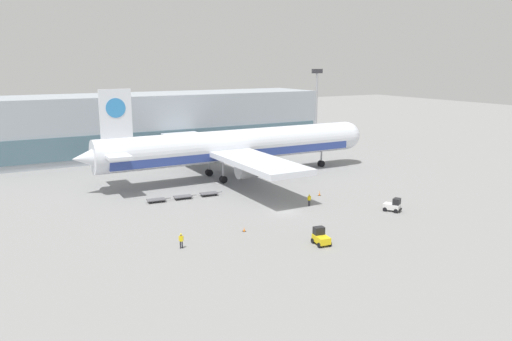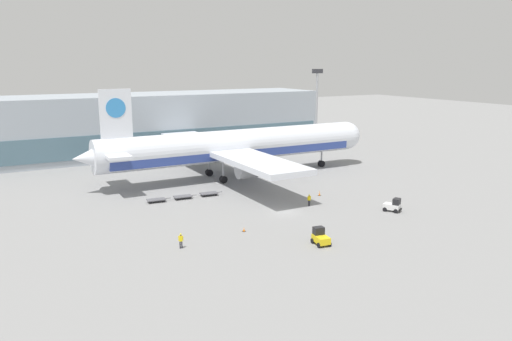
{
  "view_description": "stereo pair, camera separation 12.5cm",
  "coord_description": "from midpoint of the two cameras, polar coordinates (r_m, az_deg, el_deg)",
  "views": [
    {
      "loc": [
        -37.1,
        -58.71,
        21.16
      ],
      "look_at": [
        1.22,
        10.6,
        4.0
      ],
      "focal_mm": 35.0,
      "sensor_mm": 36.0,
      "label": 1
    },
    {
      "loc": [
        -36.99,
        -58.77,
        21.16
      ],
      "look_at": [
        1.22,
        10.6,
        4.0
      ],
      "focal_mm": 35.0,
      "sensor_mm": 36.0,
      "label": 2
    }
  ],
  "objects": [
    {
      "name": "ground_plane",
      "position": [
        72.6,
        3.17,
        -4.74
      ],
      "size": [
        400.0,
        400.0,
        0.0
      ],
      "primitive_type": "plane",
      "color": "gray"
    },
    {
      "name": "terminal_building",
      "position": [
        121.08,
        -13.48,
        5.17
      ],
      "size": [
        90.0,
        18.2,
        14.0
      ],
      "color": "#9EA8B2",
      "rests_on": "ground_plane"
    },
    {
      "name": "light_mast",
      "position": [
        119.87,
        6.89,
        7.58
      ],
      "size": [
        2.8,
        0.5,
        19.72
      ],
      "color": "#9EA0A5",
      "rests_on": "ground_plane"
    },
    {
      "name": "airplane_main",
      "position": [
        92.92,
        -2.8,
        2.72
      ],
      "size": [
        58.04,
        48.02,
        17.0
      ],
      "rotation": [
        0.0,
        0.0,
        -0.0
      ],
      "color": "silver",
      "rests_on": "ground_plane"
    },
    {
      "name": "baggage_tug_foreground",
      "position": [
        60.21,
        7.34,
        -7.57
      ],
      "size": [
        1.92,
        2.61,
        2.0
      ],
      "rotation": [
        0.0,
        0.0,
        1.44
      ],
      "color": "yellow",
      "rests_on": "ground_plane"
    },
    {
      "name": "baggage_tug_mid",
      "position": [
        75.2,
        15.37,
        -3.87
      ],
      "size": [
        2.5,
        2.81,
        2.0
      ],
      "rotation": [
        0.0,
        0.0,
        -1.07
      ],
      "color": "silver",
      "rests_on": "ground_plane"
    },
    {
      "name": "baggage_dolly_lead",
      "position": [
        78.82,
        -11.36,
        -3.3
      ],
      "size": [
        3.75,
        1.72,
        0.48
      ],
      "rotation": [
        0.0,
        0.0,
        -0.08
      ],
      "color": "#56565B",
      "rests_on": "ground_plane"
    },
    {
      "name": "baggage_dolly_second",
      "position": [
        79.97,
        -8.4,
        -2.96
      ],
      "size": [
        3.75,
        1.72,
        0.48
      ],
      "rotation": [
        0.0,
        0.0,
        -0.08
      ],
      "color": "#56565B",
      "rests_on": "ground_plane"
    },
    {
      "name": "baggage_dolly_third",
      "position": [
        81.37,
        -5.45,
        -2.62
      ],
      "size": [
        3.75,
        1.72,
        0.48
      ],
      "rotation": [
        0.0,
        0.0,
        -0.08
      ],
      "color": "#56565B",
      "rests_on": "ground_plane"
    },
    {
      "name": "ground_crew_near",
      "position": [
        59.02,
        -8.62,
        -7.81
      ],
      "size": [
        0.54,
        0.33,
        1.82
      ],
      "rotation": [
        0.0,
        0.0,
        2.78
      ],
      "color": "black",
      "rests_on": "ground_plane"
    },
    {
      "name": "ground_crew_far",
      "position": [
        75.57,
        6.05,
        -3.26
      ],
      "size": [
        0.57,
        0.26,
        1.8
      ],
      "rotation": [
        0.0,
        0.0,
        6.17
      ],
      "color": "black",
      "rests_on": "ground_plane"
    },
    {
      "name": "traffic_cone_near",
      "position": [
        81.75,
        7.22,
        -2.6
      ],
      "size": [
        0.4,
        0.4,
        0.78
      ],
      "color": "black",
      "rests_on": "ground_plane"
    },
    {
      "name": "traffic_cone_far",
      "position": [
        64.27,
        -1.41,
        -6.74
      ],
      "size": [
        0.4,
        0.4,
        0.56
      ],
      "color": "black",
      "rests_on": "ground_plane"
    }
  ]
}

